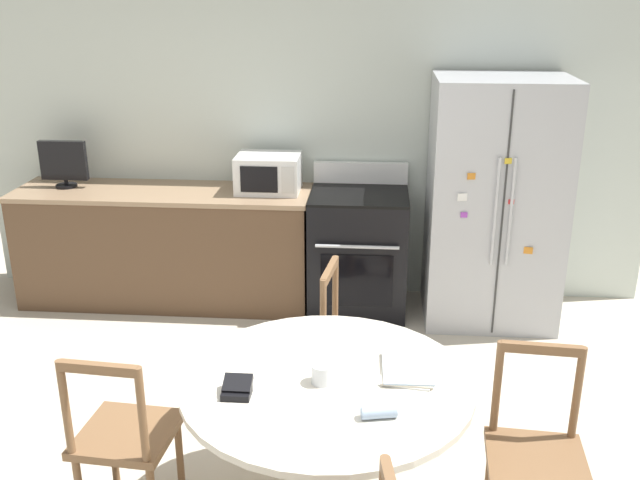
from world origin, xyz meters
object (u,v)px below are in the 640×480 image
Objects in this scene: refrigerator at (494,202)px; dining_chair_right at (536,457)px; microwave at (269,173)px; dining_chair_left at (125,437)px; dining_chair_far at (357,346)px; wallet at (237,389)px; candle_glass at (322,375)px; oven_range at (358,251)px; countertop_tv at (64,163)px.

refrigerator is 1.97× the size of dining_chair_right.
microwave is 0.52× the size of dining_chair_left.
dining_chair_right is at bearing -93.02° from refrigerator.
dining_chair_far is at bearing -64.55° from microwave.
dining_chair_left reaches higher than wallet.
refrigerator reaches higher than candle_glass.
dining_chair_left is at bearing -178.86° from candle_glass.
candle_glass is 0.75× the size of wallet.
countertop_tv is (-2.24, 0.05, 0.62)m from oven_range.
countertop_tv is 2.80m from dining_chair_far.
oven_range is 2.39m from candle_glass.
microwave is 1.56m from countertop_tv.
microwave is (-0.68, 0.07, 0.57)m from oven_range.
dining_chair_far is 9.50× the size of candle_glass.
countertop_tv reaches higher than candle_glass.
refrigerator is 13.97× the size of wallet.
refrigerator reaches higher than dining_chair_left.
countertop_tv is 3.99m from dining_chair_right.
countertop_tv reaches higher than wallet.
dining_chair_far is at bearing 47.50° from dining_chair_left.
dining_chair_right reaches higher than candle_glass.
dining_chair_far is 7.09× the size of wallet.
countertop_tv is 2.81× the size of wallet.
wallet is (0.25, -2.56, -0.26)m from microwave.
microwave is 4.93× the size of candle_glass.
microwave is at bearing 103.69° from candle_glass.
candle_glass is (-0.12, -0.93, 0.35)m from dining_chair_far.
countertop_tv is 0.40× the size of dining_chair_right.
refrigerator is 1.06m from oven_range.
countertop_tv is (-3.21, 0.10, 0.20)m from refrigerator.
wallet is at bearing -54.55° from countertop_tv.
candle_glass is at bearing -114.53° from refrigerator.
refrigerator is 1.73m from dining_chair_far.
refrigerator is 1.65× the size of oven_range.
wallet is (1.81, -2.54, -0.31)m from countertop_tv.
dining_chair_right is at bearing -58.10° from microwave.
dining_chair_left is (-0.30, -2.46, -0.60)m from microwave.
microwave reaches higher than oven_range.
dining_chair_far is at bearing 65.93° from wallet.
microwave is (-1.65, 0.12, 0.15)m from refrigerator.
wallet is (-1.40, -2.44, -0.11)m from refrigerator.
dining_chair_left and dining_chair_right have the same top height.
oven_range is 2.33m from countertop_tv.
dining_chair_far is 1.20m from wallet.
countertop_tv is 0.40× the size of dining_chair_far.
oven_range is 2.31× the size of microwave.
microwave is at bearing 173.76° from oven_range.
dining_chair_right is (1.53, -2.45, -0.60)m from microwave.
countertop_tv is 2.82m from dining_chair_left.
refrigerator is 3.22m from countertop_tv.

